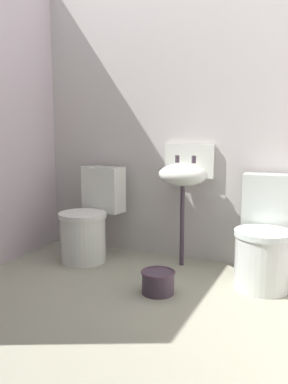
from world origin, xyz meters
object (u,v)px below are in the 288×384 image
object	(u,v)px
toilet_left	(89,222)
bucket	(158,281)
sink	(184,174)
toilet_right	(264,241)

from	to	relation	value
toilet_left	bucket	bearing A→B (deg)	157.55
bucket	toilet_left	bearing A→B (deg)	150.72
toilet_left	bucket	xyz separation A→B (m)	(0.82, -0.46, -0.24)
sink	toilet_left	bearing A→B (deg)	-166.49
toilet_left	sink	size ratio (longest dim) A/B	0.79
toilet_left	sink	distance (m)	0.91
toilet_left	sink	xyz separation A→B (m)	(0.78, 0.19, 0.43)
bucket	sink	bearing A→B (deg)	93.73
toilet_right	sink	distance (m)	0.82
sink	bucket	world-z (taller)	sink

